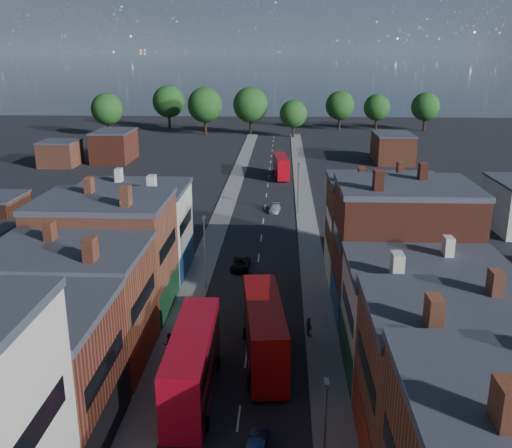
# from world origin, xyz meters

# --- Properties ---
(pavement_west) EXTENTS (3.00, 200.00, 0.12)m
(pavement_west) POSITION_xyz_m (-6.50, 50.00, 0.06)
(pavement_west) COLOR gray
(pavement_west) RESTS_ON ground
(pavement_east) EXTENTS (3.00, 200.00, 0.12)m
(pavement_east) POSITION_xyz_m (6.50, 50.00, 0.06)
(pavement_east) COLOR gray
(pavement_east) RESTS_ON ground
(terrace_east) EXTENTS (12.00, 80.00, 13.15)m
(terrace_east) POSITION_xyz_m (14.00, 0.00, 6.58)
(terrace_east) COLOR maroon
(terrace_east) RESTS_ON ground
(lamp_post_1) EXTENTS (0.25, 0.70, 8.12)m
(lamp_post_1) POSITION_xyz_m (5.20, 0.00, 4.70)
(lamp_post_1) COLOR slate
(lamp_post_1) RESTS_ON ground
(lamp_post_2) EXTENTS (0.25, 0.70, 8.12)m
(lamp_post_2) POSITION_xyz_m (-5.20, 30.00, 4.70)
(lamp_post_2) COLOR slate
(lamp_post_2) RESTS_ON ground
(lamp_post_3) EXTENTS (0.25, 0.70, 8.12)m
(lamp_post_3) POSITION_xyz_m (5.20, 60.00, 4.70)
(lamp_post_3) COLOR slate
(lamp_post_3) RESTS_ON ground
(bus_0) EXTENTS (3.21, 12.17, 5.24)m
(bus_0) POSITION_xyz_m (-3.50, 10.38, 2.83)
(bus_0) COLOR #B90A20
(bus_0) RESTS_ON ground
(bus_1) EXTENTS (4.07, 12.33, 5.23)m
(bus_1) POSITION_xyz_m (1.50, 15.57, 2.82)
(bus_1) COLOR #A00909
(bus_1) RESTS_ON ground
(bus_2) EXTENTS (3.43, 10.51, 4.46)m
(bus_2) POSITION_xyz_m (2.44, 86.87, 2.40)
(bus_2) COLOR #A70711
(bus_2) RESTS_ON ground
(car_1) EXTENTS (1.56, 3.40, 1.08)m
(car_1) POSITION_xyz_m (1.40, 4.36, 0.54)
(car_1) COLOR #12234F
(car_1) RESTS_ON ground
(car_2) EXTENTS (2.16, 4.43, 1.21)m
(car_2) POSITION_xyz_m (-1.96, 36.33, 0.61)
(car_2) COLOR black
(car_2) RESTS_ON ground
(car_3) EXTENTS (1.93, 3.98, 1.12)m
(car_3) POSITION_xyz_m (1.63, 61.20, 0.56)
(car_3) COLOR silver
(car_3) RESTS_ON ground
(ped_1) EXTENTS (1.07, 0.85, 1.94)m
(ped_1) POSITION_xyz_m (-6.43, 16.17, 1.09)
(ped_1) COLOR #3C2018
(ped_1) RESTS_ON pavement_west
(ped_3) EXTENTS (0.83, 1.13, 1.76)m
(ped_3) POSITION_xyz_m (5.30, 19.97, 1.00)
(ped_3) COLOR #635C55
(ped_3) RESTS_ON pavement_east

